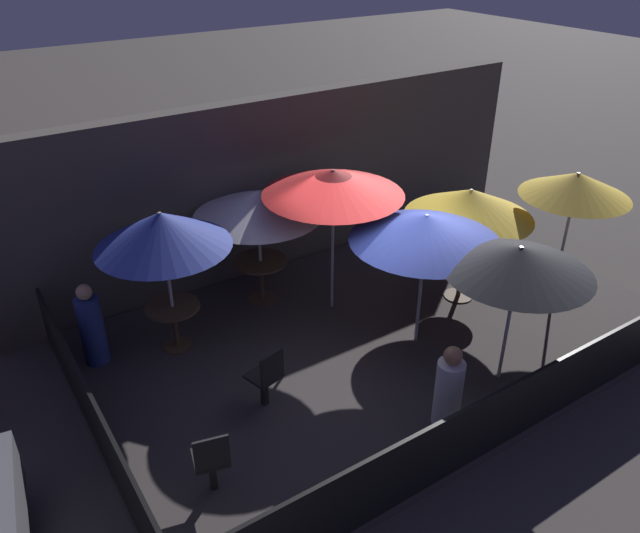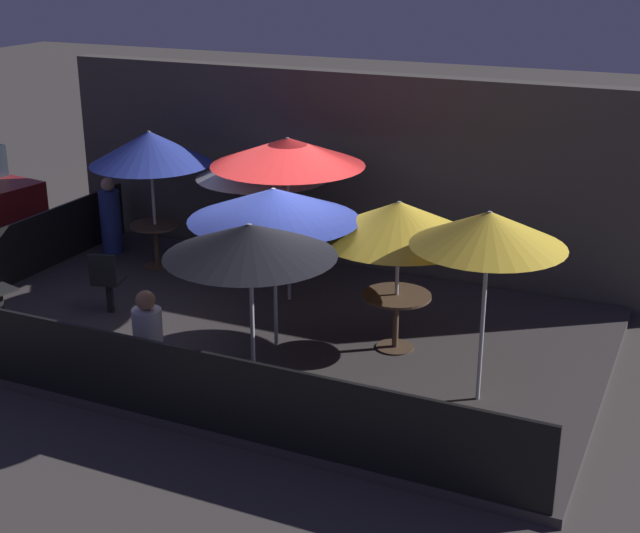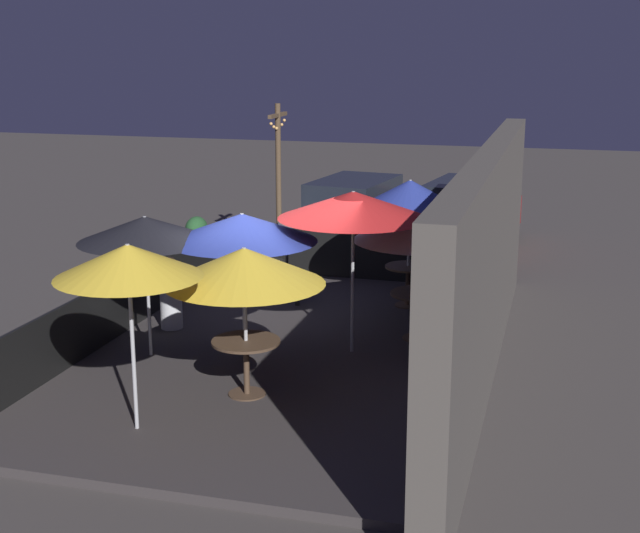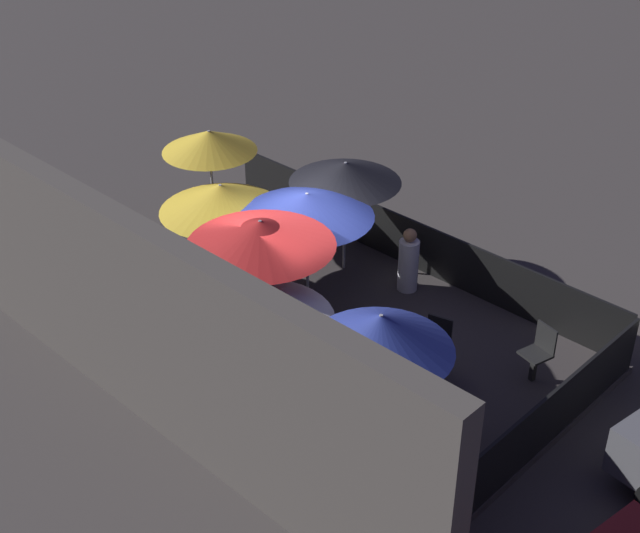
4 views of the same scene
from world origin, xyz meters
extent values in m
plane|color=#423D3A|center=(0.00, 0.00, 0.00)|extent=(60.00, 60.00, 0.00)
cube|color=#383333|center=(0.00, 0.00, 0.06)|extent=(9.12, 5.63, 0.12)
cube|color=#4C4742|center=(0.00, 3.05, 1.65)|extent=(10.72, 0.36, 3.30)
cube|color=black|center=(0.00, -2.77, 0.59)|extent=(8.92, 0.05, 0.95)
cube|color=black|center=(-4.51, 0.00, 0.59)|extent=(0.05, 5.43, 0.95)
cylinder|color=#B2B2B7|center=(1.83, 0.09, 1.13)|extent=(0.05, 0.05, 2.03)
cone|color=gold|center=(1.83, 0.09, 1.90)|extent=(2.13, 2.13, 0.48)
cylinder|color=#B2B2B7|center=(-2.88, 1.44, 1.26)|extent=(0.05, 0.05, 2.28)
cone|color=#283893|center=(-2.88, 1.44, 2.14)|extent=(1.96, 1.96, 0.53)
cylinder|color=#B2B2B7|center=(-1.11, 1.93, 1.14)|extent=(0.05, 0.05, 2.03)
cone|color=silver|center=(-1.11, 1.93, 1.94)|extent=(2.12, 2.12, 0.43)
cylinder|color=#B2B2B7|center=(-0.23, 1.05, 1.36)|extent=(0.05, 0.05, 2.48)
cone|color=red|center=(-0.23, 1.05, 2.40)|extent=(2.24, 2.24, 0.40)
cylinder|color=#B2B2B7|center=(0.34, -0.48, 1.21)|extent=(0.05, 0.05, 2.17)
cone|color=#283893|center=(0.34, -0.48, 2.09)|extent=(2.22, 2.22, 0.41)
cylinder|color=#B2B2B7|center=(0.74, -1.84, 1.19)|extent=(0.05, 0.05, 2.14)
cone|color=black|center=(0.74, -1.84, 2.07)|extent=(1.99, 1.99, 0.38)
cylinder|color=#B2B2B7|center=(3.20, -0.84, 1.28)|extent=(0.05, 0.05, 2.32)
cone|color=gold|center=(3.20, -0.84, 2.24)|extent=(1.76, 1.76, 0.40)
cylinder|color=#4C3828|center=(1.83, 0.09, 0.13)|extent=(0.50, 0.50, 0.02)
cylinder|color=#4C3828|center=(1.83, 0.09, 0.48)|extent=(0.08, 0.08, 0.73)
cylinder|color=#4C3828|center=(1.83, 0.09, 0.87)|extent=(0.92, 0.92, 0.04)
cylinder|color=#4C3828|center=(-2.88, 1.44, 0.13)|extent=(0.45, 0.45, 0.02)
cylinder|color=#4C3828|center=(-2.88, 1.44, 0.47)|extent=(0.08, 0.08, 0.70)
cylinder|color=#4C3828|center=(-2.88, 1.44, 0.84)|extent=(0.82, 0.82, 0.04)
cylinder|color=#4C3828|center=(-1.11, 1.93, 0.13)|extent=(0.50, 0.50, 0.02)
cylinder|color=#4C3828|center=(-1.11, 1.93, 0.48)|extent=(0.08, 0.08, 0.73)
cylinder|color=#4C3828|center=(-1.11, 1.93, 0.87)|extent=(0.91, 0.91, 0.04)
cube|color=black|center=(-2.38, -0.48, 0.35)|extent=(0.10, 0.10, 0.47)
cube|color=black|center=(-2.38, -0.48, 0.61)|extent=(0.49, 0.49, 0.04)
cube|color=black|center=(-2.34, -0.65, 0.85)|extent=(0.39, 0.13, 0.44)
cube|color=black|center=(-3.59, -1.42, 0.35)|extent=(0.10, 0.10, 0.46)
cube|color=black|center=(-3.59, -1.42, 0.60)|extent=(0.48, 0.48, 0.04)
cube|color=black|center=(-3.63, -1.59, 0.84)|extent=(0.40, 0.13, 0.44)
cylinder|color=silver|center=(-0.56, -2.10, 0.61)|extent=(0.50, 0.50, 0.97)
sphere|color=#9E704C|center=(-0.56, -2.10, 1.21)|extent=(0.24, 0.24, 0.24)
cylinder|color=navy|center=(-4.02, 1.75, 0.67)|extent=(0.50, 0.50, 1.10)
sphere|color=tan|center=(-4.02, 1.75, 1.33)|extent=(0.23, 0.23, 0.23)
camera|label=1|loc=(-5.35, -6.37, 5.98)|focal=35.00mm
camera|label=2|loc=(5.41, -10.15, 5.21)|focal=50.00mm
camera|label=3|loc=(12.35, 4.03, 4.71)|focal=50.00mm
camera|label=4|loc=(-8.74, 8.62, 8.75)|focal=50.00mm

